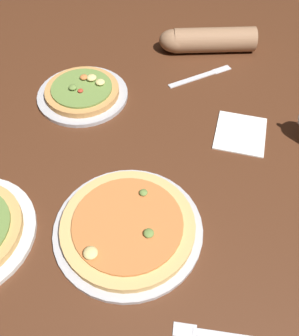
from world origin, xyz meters
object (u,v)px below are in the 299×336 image
(pizza_plate_far, at_px, (83,92))
(fork_left, at_px, (227,336))
(pizza_plate_near, at_px, (128,227))
(diner_arm, at_px, (204,40))
(napkin_folded, at_px, (241,133))
(knife_right, at_px, (201,76))

(pizza_plate_far, distance_m, fork_left, 0.76)
(pizza_plate_near, bearing_deg, diner_arm, 85.08)
(pizza_plate_far, distance_m, diner_arm, 0.45)
(pizza_plate_far, height_order, diner_arm, diner_arm)
(pizza_plate_far, bearing_deg, pizza_plate_near, -58.45)
(pizza_plate_near, xyz_separation_m, napkin_folded, (0.22, 0.36, -0.01))
(fork_left, distance_m, knife_right, 0.78)
(fork_left, height_order, diner_arm, diner_arm)
(pizza_plate_near, bearing_deg, pizza_plate_far, 121.55)
(diner_arm, bearing_deg, pizza_plate_far, -134.62)
(pizza_plate_far, bearing_deg, diner_arm, 45.38)
(pizza_plate_near, xyz_separation_m, fork_left, (0.24, -0.17, -0.01))
(diner_arm, bearing_deg, pizza_plate_near, -94.92)
(pizza_plate_far, distance_m, napkin_folded, 0.47)
(napkin_folded, height_order, knife_right, napkin_folded)
(knife_right, bearing_deg, pizza_plate_near, -97.38)
(napkin_folded, xyz_separation_m, fork_left, (0.02, -0.54, -0.00))
(pizza_plate_far, relative_size, knife_right, 1.46)
(pizza_plate_near, distance_m, napkin_folded, 0.42)
(fork_left, height_order, knife_right, same)
(napkin_folded, xyz_separation_m, knife_right, (-0.14, 0.23, -0.00))
(pizza_plate_far, height_order, napkin_folded, pizza_plate_far)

